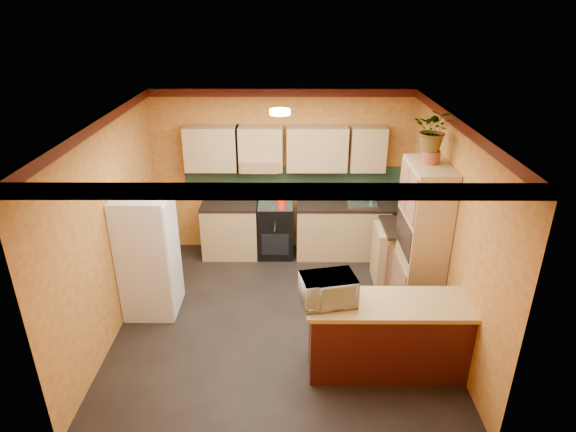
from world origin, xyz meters
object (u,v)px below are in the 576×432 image
(stove, at_px, (276,229))
(breakfast_bar, at_px, (389,338))
(base_cabinets_back, at_px, (313,230))
(microwave, at_px, (328,290))
(pantry, at_px, (421,241))
(fridge, at_px, (148,255))

(stove, bearing_deg, breakfast_bar, -64.04)
(stove, bearing_deg, base_cabinets_back, 0.00)
(microwave, bearing_deg, pantry, 31.05)
(pantry, bearing_deg, stove, 141.21)
(fridge, bearing_deg, base_cabinets_back, 35.32)
(base_cabinets_back, height_order, fridge, fridge)
(microwave, bearing_deg, base_cabinets_back, 78.48)
(pantry, bearing_deg, fridge, -179.48)
(breakfast_bar, bearing_deg, pantry, 64.03)
(microwave, bearing_deg, breakfast_bar, -11.94)
(base_cabinets_back, xyz_separation_m, fridge, (-2.27, -1.61, 0.41))
(stove, relative_size, fridge, 0.54)
(base_cabinets_back, bearing_deg, pantry, -49.73)
(base_cabinets_back, relative_size, fridge, 2.15)
(base_cabinets_back, xyz_separation_m, stove, (-0.62, -0.00, 0.02))
(fridge, bearing_deg, pantry, 0.52)
(fridge, xyz_separation_m, breakfast_bar, (3.00, -1.19, -0.41))
(stove, bearing_deg, pantry, -38.79)
(breakfast_bar, bearing_deg, stove, 115.96)
(pantry, bearing_deg, breakfast_bar, -115.97)
(base_cabinets_back, height_order, pantry, pantry)
(base_cabinets_back, distance_m, microwave, 2.87)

